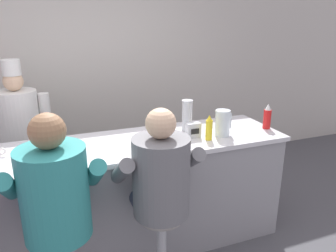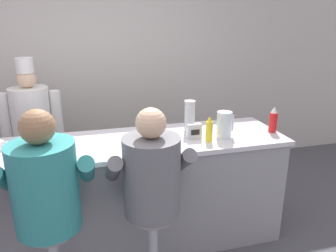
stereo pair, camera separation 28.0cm
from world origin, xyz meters
name	(u,v)px [view 1 (the left image)]	position (x,y,z in m)	size (l,w,h in m)	color
wall_back	(83,74)	(0.00, 2.04, 1.35)	(10.00, 0.06, 2.70)	beige
diner_counter	(115,198)	(0.00, 0.37, 0.51)	(3.05, 0.75, 1.01)	gray
ketchup_bottle_red	(267,117)	(1.47, 0.27, 1.12)	(0.07, 0.07, 0.24)	red
mustard_bottle_yellow	(209,128)	(0.81, 0.20, 1.11)	(0.06, 0.06, 0.22)	yellow
hot_sauce_bottle_orange	(149,134)	(0.31, 0.33, 1.08)	(0.04, 0.04, 0.14)	orange
water_pitcher_clear	(222,123)	(0.97, 0.25, 1.12)	(0.15, 0.13, 0.23)	silver
breakfast_plate	(50,165)	(-0.49, 0.12, 1.02)	(0.26, 0.26, 0.05)	white
cereal_bowl	(30,152)	(-0.62, 0.40, 1.03)	(0.13, 0.13, 0.05)	#B24C47
cup_stack_steel	(187,116)	(0.73, 0.48, 1.16)	(0.10, 0.10, 0.29)	#B7BABF
napkin_dispenser_chrome	(193,130)	(0.71, 0.30, 1.07)	(0.13, 0.07, 0.13)	silver
diner_seated_teal	(55,196)	(-0.48, -0.19, 0.94)	(0.64, 0.63, 1.49)	#B2B5BA
diner_seated_grey	(160,180)	(0.22, -0.19, 0.92)	(0.61, 0.60, 1.45)	#B2B5BA
cook_in_whites_near	(21,131)	(-0.75, 1.40, 0.89)	(0.64, 0.41, 1.63)	#232328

